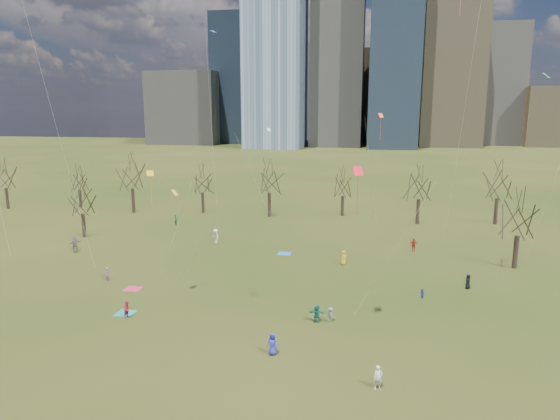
% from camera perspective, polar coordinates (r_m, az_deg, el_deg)
% --- Properties ---
extents(ground, '(500.00, 500.00, 0.00)m').
position_cam_1_polar(ground, '(45.01, -2.84, -11.81)').
color(ground, black).
rests_on(ground, ground).
extents(downtown_skyline, '(212.50, 78.00, 118.00)m').
position_cam_1_polar(downtown_skyline, '(252.02, 8.02, 16.23)').
color(downtown_skyline, slate).
rests_on(downtown_skyline, ground).
extents(bare_tree_row, '(113.04, 29.80, 9.50)m').
position_cam_1_polar(bare_tree_row, '(78.90, 3.28, 2.97)').
color(bare_tree_row, black).
rests_on(bare_tree_row, ground).
extents(blanket_teal, '(1.60, 1.50, 0.03)m').
position_cam_1_polar(blanket_teal, '(47.17, -17.24, -11.20)').
color(blanket_teal, '#178C80').
rests_on(blanket_teal, ground).
extents(blanket_navy, '(1.60, 1.50, 0.03)m').
position_cam_1_polar(blanket_navy, '(62.59, 0.51, -5.01)').
color(blanket_navy, '#2563B0').
rests_on(blanket_navy, ground).
extents(blanket_crimson, '(1.60, 1.50, 0.03)m').
position_cam_1_polar(blanket_crimson, '(52.92, -16.46, -8.63)').
color(blanket_crimson, '#C22643').
rests_on(blanket_crimson, ground).
extents(person_0, '(0.92, 0.68, 1.71)m').
position_cam_1_polar(person_0, '(37.90, -0.86, -15.06)').
color(person_0, '#252EA3').
rests_on(person_0, ground).
extents(person_1, '(0.66, 0.53, 1.60)m').
position_cam_1_polar(person_1, '(34.51, 11.14, -18.27)').
color(person_1, silver).
rests_on(person_1, ground).
extents(person_2, '(0.76, 0.87, 1.50)m').
position_cam_1_polar(person_2, '(45.92, -17.03, -10.83)').
color(person_2, '#AB1839').
rests_on(person_2, ground).
extents(person_3, '(0.92, 0.92, 1.28)m').
position_cam_1_polar(person_3, '(43.50, 5.78, -11.81)').
color(person_3, slate).
rests_on(person_3, ground).
extents(person_5, '(1.47, 0.48, 1.58)m').
position_cam_1_polar(person_5, '(43.21, 4.23, -11.72)').
color(person_5, '#17695B').
rests_on(person_5, ground).
extents(person_6, '(0.82, 0.88, 1.51)m').
position_cam_1_polar(person_6, '(54.01, 20.70, -7.67)').
color(person_6, black).
rests_on(person_6, ground).
extents(person_7, '(0.37, 0.54, 1.44)m').
position_cam_1_polar(person_7, '(55.91, -19.18, -6.95)').
color(person_7, '#9E4F9C').
rests_on(person_7, ground).
extents(person_8, '(0.55, 0.60, 0.98)m').
position_cam_1_polar(person_8, '(50.04, 15.91, -9.20)').
color(person_8, '#2931B5').
rests_on(person_8, ground).
extents(person_9, '(1.38, 1.35, 1.90)m').
position_cam_1_polar(person_9, '(67.95, -7.38, -2.95)').
color(person_9, silver).
rests_on(person_9, ground).
extents(person_10, '(1.02, 0.43, 1.73)m').
position_cam_1_polar(person_10, '(65.60, 15.01, -3.86)').
color(person_10, '#A01D16').
rests_on(person_10, ground).
extents(person_11, '(1.57, 1.62, 1.85)m').
position_cam_1_polar(person_11, '(69.14, -22.40, -3.52)').
color(person_11, slate).
rests_on(person_11, ground).
extents(person_12, '(0.84, 0.99, 1.73)m').
position_cam_1_polar(person_12, '(58.51, 7.29, -5.42)').
color(person_12, gold).
rests_on(person_12, ground).
extents(person_13, '(0.75, 0.75, 1.77)m').
position_cam_1_polar(person_13, '(78.94, -11.82, -1.12)').
color(person_13, '#16662D').
rests_on(person_13, ground).
extents(kites_airborne, '(59.10, 43.20, 29.78)m').
position_cam_1_polar(kites_airborne, '(53.38, 1.47, 6.08)').
color(kites_airborne, '#F2A314').
rests_on(kites_airborne, ground).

